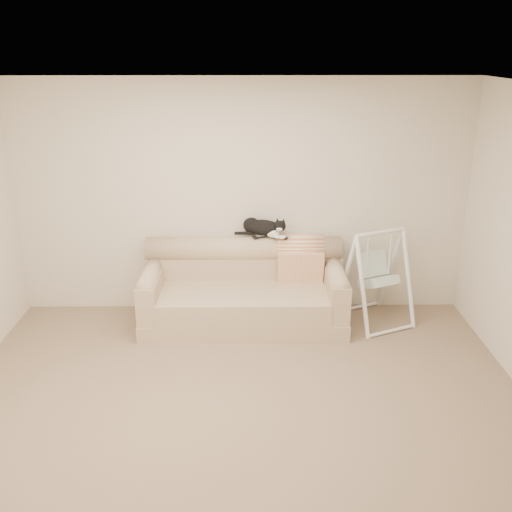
{
  "coord_description": "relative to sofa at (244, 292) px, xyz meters",
  "views": [
    {
      "loc": [
        0.08,
        -4.11,
        2.9
      ],
      "look_at": [
        0.15,
        1.27,
        0.9
      ],
      "focal_mm": 40.0,
      "sensor_mm": 36.0,
      "label": 1
    }
  ],
  "objects": [
    {
      "name": "remote_b",
      "position": [
        0.41,
        0.22,
        0.56
      ],
      "size": [
        0.17,
        0.13,
        0.02
      ],
      "color": "black",
      "rests_on": "sofa"
    },
    {
      "name": "baby_swing",
      "position": [
        1.45,
        -0.01,
        0.18
      ],
      "size": [
        0.87,
        0.89,
        1.06
      ],
      "color": "white",
      "rests_on": "ground"
    },
    {
      "name": "tuxedo_cat",
      "position": [
        0.22,
        0.26,
        0.66
      ],
      "size": [
        0.58,
        0.36,
        0.23
      ],
      "color": "black",
      "rests_on": "sofa"
    },
    {
      "name": "sofa",
      "position": [
        0.0,
        0.0,
        0.0
      ],
      "size": [
        2.2,
        0.93,
        0.9
      ],
      "color": "tan",
      "rests_on": "ground"
    },
    {
      "name": "remote_a",
      "position": [
        0.19,
        0.24,
        0.56
      ],
      "size": [
        0.18,
        0.12,
        0.03
      ],
      "color": "black",
      "rests_on": "sofa"
    },
    {
      "name": "ground_plane",
      "position": [
        -0.02,
        -1.62,
        -0.35
      ],
      "size": [
        5.0,
        5.0,
        0.0
      ],
      "primitive_type": "plane",
      "color": "#746049",
      "rests_on": "ground"
    },
    {
      "name": "throw_blanket",
      "position": [
        0.63,
        0.23,
        0.37
      ],
      "size": [
        0.51,
        0.38,
        0.58
      ],
      "color": "#D36B3B",
      "rests_on": "sofa"
    },
    {
      "name": "room_shell",
      "position": [
        -0.02,
        -1.62,
        1.18
      ],
      "size": [
        5.04,
        4.04,
        2.6
      ],
      "color": "beige",
      "rests_on": "ground"
    }
  ]
}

